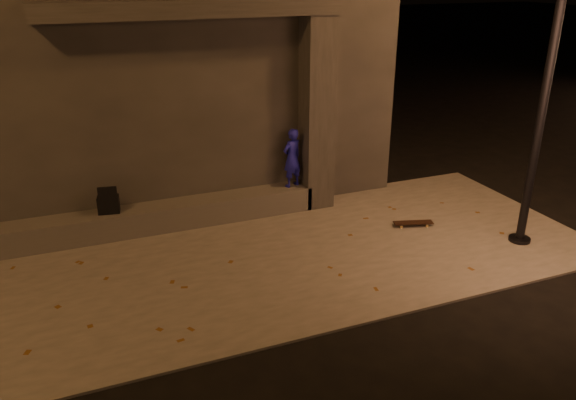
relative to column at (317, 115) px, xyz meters
name	(u,v)px	position (x,y,z in m)	size (l,w,h in m)	color
ground	(315,327)	(-1.70, -3.75, -1.84)	(120.00, 120.00, 0.00)	black
sidewalk	(264,259)	(-1.70, -1.75, -1.82)	(11.00, 4.40, 0.04)	#625F57
building	(144,61)	(-2.70, 2.74, 0.77)	(9.00, 5.10, 5.22)	#34312F
ledge	(152,218)	(-3.20, 0.00, -1.58)	(6.00, 0.55, 0.45)	#56544E
column	(317,115)	(0.00, 0.00, 0.00)	(0.55, 0.55, 3.60)	#34312F
canopy	(194,8)	(-2.20, 0.05, 1.94)	(5.00, 0.70, 0.28)	#34312F
skateboarder	(292,158)	(-0.50, 0.00, -0.78)	(0.41, 0.27, 1.14)	#1C1BB3
backpack	(108,203)	(-3.90, 0.00, -1.18)	(0.39, 0.28, 0.50)	black
skateboard	(413,223)	(1.21, -1.63, -1.74)	(0.73, 0.38, 0.08)	black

